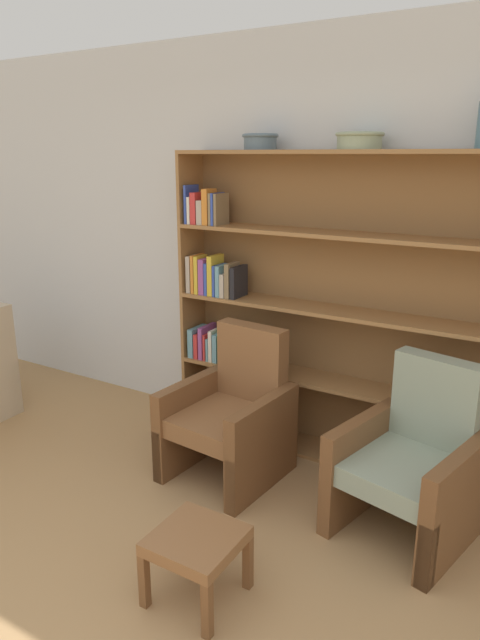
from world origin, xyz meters
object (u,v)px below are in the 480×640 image
(armchair_cushioned, at_px, (413,463))
(footstool, at_px, (197,546))
(bowl_olive, at_px, (360,140))
(bowl_sage, at_px, (260,141))
(armchair_leather, at_px, (232,415))
(bookshelf, at_px, (321,317))

(armchair_cushioned, xyz_separation_m, footstool, (-0.69, -1.02, -0.12))
(bowl_olive, bearing_deg, armchair_cushioned, -41.88)
(bowl_sage, relative_size, armchair_leather, 0.25)
(bowl_olive, bearing_deg, armchair_leather, -136.87)
(bowl_sage, height_order, armchair_cushioned, bowl_sage)
(armchair_leather, bearing_deg, footstool, 118.61)
(armchair_cushioned, bearing_deg, bowl_olive, -28.60)
(bowl_olive, relative_size, armchair_leather, 0.30)
(armchair_leather, bearing_deg, bowl_olive, -131.65)
(bowl_sage, bearing_deg, footstool, -70.57)
(footstool, bearing_deg, armchair_cushioned, 55.75)
(armchair_leather, relative_size, armchair_cushioned, 1.00)
(bowl_olive, height_order, footstool, bowl_olive)
(bowl_olive, xyz_separation_m, armchair_leather, (-0.56, -0.52, -1.67))
(bowl_sage, relative_size, bowl_olive, 0.82)
(bookshelf, xyz_separation_m, armchair_cushioned, (0.78, -0.55, -0.56))
(armchair_cushioned, bearing_deg, bookshelf, -21.68)
(bowl_olive, distance_m, footstool, 2.36)
(armchair_leather, bearing_deg, bowl_sage, -73.68)
(footstool, bearing_deg, armchair_leather, 113.39)
(armchair_leather, height_order, armchair_cushioned, same)
(bookshelf, distance_m, footstool, 1.71)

